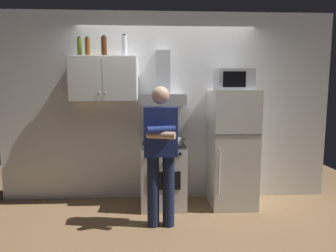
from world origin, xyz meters
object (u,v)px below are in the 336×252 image
at_px(refrigerator, 232,149).
at_px(person_standing, 161,151).
at_px(range_hood, 163,91).
at_px(microwave, 234,80).
at_px(bottle_beer_brown, 88,47).
at_px(stove_oven, 164,175).
at_px(cooking_pot, 174,142).
at_px(upper_cabinet, 104,79).
at_px(bottle_vodka_clear, 124,46).
at_px(bottle_olive_oil, 80,47).
at_px(bottle_rum_dark, 104,47).

bearing_deg(refrigerator, person_standing, -148.77).
height_order(range_hood, microwave, range_hood).
height_order(refrigerator, bottle_beer_brown, bottle_beer_brown).
bearing_deg(microwave, stove_oven, -178.85).
bearing_deg(range_hood, cooking_pot, -62.12).
distance_m(upper_cabinet, cooking_pot, 1.27).
height_order(bottle_vodka_clear, bottle_beer_brown, bottle_vodka_clear).
bearing_deg(cooking_pot, range_hood, 117.88).
xyz_separation_m(upper_cabinet, bottle_olive_oil, (-0.32, 0.02, 0.42)).
xyz_separation_m(upper_cabinet, person_standing, (0.75, -0.73, -0.85)).
height_order(upper_cabinet, bottle_rum_dark, bottle_rum_dark).
relative_size(bottle_olive_oil, bottle_rum_dark, 0.94).
height_order(bottle_vodka_clear, bottle_rum_dark, bottle_vodka_clear).
xyz_separation_m(bottle_beer_brown, bottle_rum_dark, (0.21, 0.05, 0.01)).
bearing_deg(bottle_beer_brown, upper_cabinet, 9.41).
bearing_deg(person_standing, range_hood, 86.09).
bearing_deg(bottle_olive_oil, microwave, -3.40).
height_order(stove_oven, bottle_vodka_clear, bottle_vodka_clear).
bearing_deg(bottle_beer_brown, bottle_olive_oil, 156.82).
xyz_separation_m(bottle_olive_oil, bottle_beer_brown, (0.12, -0.05, -0.00)).
relative_size(upper_cabinet, refrigerator, 0.56).
height_order(bottle_olive_oil, bottle_rum_dark, bottle_rum_dark).
distance_m(upper_cabinet, bottle_rum_dark, 0.43).
distance_m(person_standing, bottle_vodka_clear, 1.55).
xyz_separation_m(cooking_pot, bottle_vodka_clear, (-0.65, 0.24, 1.27)).
height_order(person_standing, bottle_olive_oil, bottle_olive_oil).
bearing_deg(stove_oven, bottle_beer_brown, 174.78).
height_order(stove_oven, bottle_beer_brown, bottle_beer_brown).
bearing_deg(microwave, person_standing, -148.00).
bearing_deg(refrigerator, bottle_vodka_clear, 175.31).
distance_m(microwave, bottle_vodka_clear, 1.54).
bearing_deg(cooking_pot, stove_oven, 137.51).
bearing_deg(bottle_vodka_clear, bottle_rum_dark, 175.92).
bearing_deg(upper_cabinet, bottle_rum_dark, 67.88).
distance_m(upper_cabinet, microwave, 1.75).
height_order(refrigerator, bottle_vodka_clear, bottle_vodka_clear).
bearing_deg(stove_oven, upper_cabinet, 171.10).
bearing_deg(range_hood, person_standing, -93.91).
xyz_separation_m(refrigerator, bottle_vodka_clear, (-1.47, 0.12, 1.39)).
height_order(cooking_pot, bottle_rum_dark, bottle_rum_dark).
height_order(cooking_pot, bottle_beer_brown, bottle_beer_brown).
distance_m(person_standing, bottle_olive_oil, 1.82).
xyz_separation_m(stove_oven, bottle_vodka_clear, (-0.52, 0.12, 1.76)).
relative_size(microwave, bottle_beer_brown, 1.89).
bearing_deg(bottle_vodka_clear, bottle_beer_brown, -176.52).
bearing_deg(microwave, refrigerator, -89.10).
height_order(stove_oven, refrigerator, refrigerator).
height_order(bottle_olive_oil, bottle_beer_brown, bottle_olive_oil).
distance_m(stove_oven, bottle_vodka_clear, 1.84).
distance_m(person_standing, cooking_pot, 0.52).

